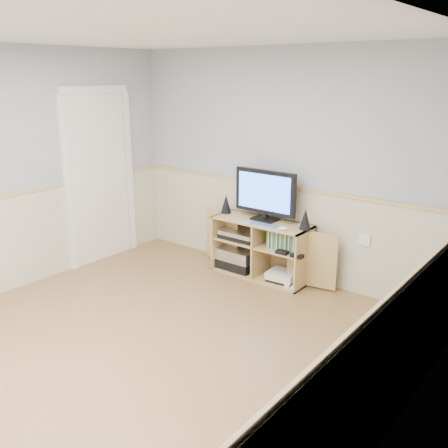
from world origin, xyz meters
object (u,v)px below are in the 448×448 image
Objects in this scene: media_cabinet at (264,247)px; keyboard at (263,225)px; monitor at (265,193)px; game_consoles at (282,276)px.

media_cabinet is 5.37× the size of keyboard.
game_consoles is (0.29, -0.06, -0.88)m from monitor.
keyboard reaches higher than media_cabinet.
monitor is at bearing -90.00° from media_cabinet.
game_consoles is at bearing 30.78° from keyboard.
monitor reaches higher than media_cabinet.
keyboard is at bearing -62.21° from media_cabinet.
keyboard is at bearing -146.01° from game_consoles.
media_cabinet is 2.32× the size of monitor.
keyboard reaches higher than game_consoles.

